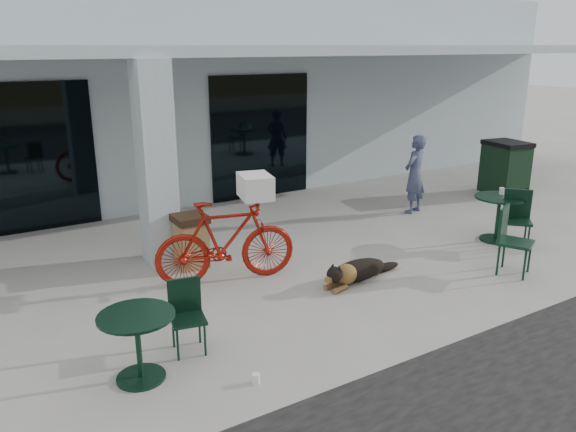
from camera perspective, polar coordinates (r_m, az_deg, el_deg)
ground at (r=7.95m, az=3.46°, el=-7.57°), size 80.00×80.00×0.00m
building at (r=15.03m, az=-15.74°, el=12.35°), size 22.00×7.00×4.50m
storefront_glass_left at (r=11.10m, az=-26.10°, el=5.12°), size 2.80×0.06×2.70m
storefront_glass_right at (r=12.57m, az=-2.79°, el=8.03°), size 2.40×0.06×2.70m
column at (r=8.80m, az=-13.24°, el=5.12°), size 0.50×0.50×3.12m
overhang at (r=10.38m, az=-8.15°, el=16.31°), size 22.00×2.80×0.18m
bicycle at (r=8.08m, az=-6.34°, el=-2.59°), size 2.11×1.04×1.22m
laundry_basket at (r=7.95m, az=-3.34°, el=3.03°), size 0.55×0.65×0.34m
dog at (r=8.25m, az=7.14°, el=-5.36°), size 1.15×0.60×0.37m
cup_near_dog at (r=5.94m, az=-3.26°, el=-16.17°), size 0.11×0.11×0.11m
cafe_table_near at (r=6.04m, az=-14.94°, el=-12.74°), size 1.00×1.00×0.73m
cafe_chair_near at (r=6.39m, az=-10.13°, el=-10.18°), size 0.44×0.47×0.82m
cafe_table_far at (r=10.46m, az=20.52°, el=-0.25°), size 0.87×0.87×0.79m
cafe_chair_far_a at (r=8.98m, az=22.15°, el=-2.43°), size 0.63×0.65×1.02m
cafe_chair_far_b at (r=10.15m, az=22.26°, el=-0.41°), size 0.65×0.65×0.98m
person at (r=11.66m, az=12.75°, el=4.15°), size 0.67×0.55×1.59m
cup_on_table at (r=10.52m, az=20.89°, el=2.38°), size 0.09×0.09×0.12m
trash_receptacle at (r=8.75m, az=-9.82°, el=-2.53°), size 0.49×0.49×0.83m
wheeled_bin at (r=13.87m, az=21.17°, el=4.62°), size 0.87×1.04×1.21m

